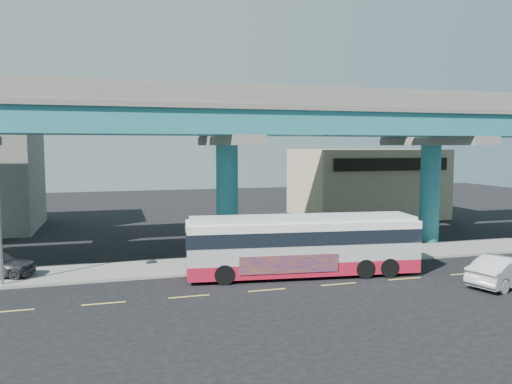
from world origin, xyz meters
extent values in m
plane|color=black|center=(0.00, 0.00, 0.00)|extent=(120.00, 120.00, 0.00)
cube|color=gray|center=(0.00, 5.50, 0.07)|extent=(70.00, 4.00, 0.15)
cube|color=#D8C64C|center=(-12.00, -0.30, 0.01)|extent=(2.00, 0.12, 0.01)
cube|color=#D8C64C|center=(-8.00, -0.30, 0.01)|extent=(2.00, 0.12, 0.01)
cube|color=#D8C64C|center=(-4.00, -0.30, 0.01)|extent=(2.00, 0.12, 0.01)
cube|color=#D8C64C|center=(0.00, -0.30, 0.01)|extent=(2.00, 0.12, 0.01)
cube|color=#D8C64C|center=(4.00, -0.30, 0.01)|extent=(2.00, 0.12, 0.01)
cube|color=#D8C64C|center=(8.00, -0.30, 0.01)|extent=(2.00, 0.12, 0.01)
cube|color=#D8C64C|center=(12.00, -0.30, 0.01)|extent=(2.00, 0.12, 0.01)
cylinder|color=#21637F|center=(0.00, 9.00, 3.70)|extent=(1.50, 1.50, 7.40)
cube|color=gray|center=(0.00, 9.00, 7.70)|extent=(2.00, 12.00, 0.60)
cube|color=gray|center=(0.00, 12.50, 8.60)|extent=(1.80, 5.00, 1.20)
cylinder|color=#21637F|center=(16.00, 9.00, 3.70)|extent=(1.50, 1.50, 7.40)
cube|color=gray|center=(16.00, 9.00, 7.70)|extent=(2.00, 12.00, 0.60)
cube|color=gray|center=(16.00, 12.50, 8.60)|extent=(1.80, 5.00, 1.20)
cube|color=#21637F|center=(0.00, 5.50, 8.70)|extent=(52.00, 5.00, 1.40)
cube|color=gray|center=(0.00, 5.50, 9.55)|extent=(52.00, 5.40, 0.30)
cube|color=gray|center=(0.00, 3.00, 10.10)|extent=(52.00, 0.25, 0.80)
cube|color=gray|center=(0.00, 8.00, 10.10)|extent=(52.00, 0.25, 0.80)
cube|color=#21637F|center=(0.00, 12.50, 9.90)|extent=(52.00, 5.00, 1.40)
cube|color=gray|center=(0.00, 12.50, 10.75)|extent=(52.00, 5.40, 0.30)
cube|color=gray|center=(0.00, 10.00, 11.30)|extent=(52.00, 0.25, 0.80)
cube|color=gray|center=(0.00, 15.00, 11.30)|extent=(52.00, 0.25, 0.80)
cube|color=tan|center=(18.00, 23.00, 3.50)|extent=(14.00, 10.00, 7.00)
cube|color=black|center=(18.00, 17.90, 5.60)|extent=(12.00, 0.25, 1.20)
cube|color=#A5132A|center=(2.81, 2.01, 0.60)|extent=(13.31, 4.23, 0.76)
cube|color=silver|center=(2.81, 2.01, 1.80)|extent=(13.31, 4.23, 1.64)
cube|color=black|center=(2.81, 2.01, 2.34)|extent=(13.38, 4.29, 0.76)
cube|color=silver|center=(2.81, 2.01, 2.94)|extent=(13.31, 4.23, 0.44)
cube|color=silver|center=(2.81, 2.01, 3.27)|extent=(12.89, 3.94, 0.22)
cube|color=black|center=(9.33, 1.27, 2.18)|extent=(0.34, 2.52, 1.31)
cube|color=black|center=(-3.71, 2.75, 2.18)|extent=(0.34, 2.52, 1.31)
cube|color=navy|center=(1.57, 0.73, 1.00)|extent=(5.42, 0.66, 0.98)
cylinder|color=black|center=(-1.88, 1.28, 0.55)|extent=(1.12, 0.45, 1.09)
cylinder|color=black|center=(-1.60, 3.77, 0.55)|extent=(1.12, 0.45, 1.09)
cylinder|color=black|center=(5.92, 0.40, 0.55)|extent=(1.12, 0.45, 1.09)
cylinder|color=black|center=(6.20, 2.89, 0.55)|extent=(1.12, 0.45, 1.09)
cylinder|color=black|center=(7.33, 0.24, 0.55)|extent=(1.12, 0.45, 1.09)
cylinder|color=black|center=(7.61, 2.73, 0.55)|extent=(1.12, 0.45, 1.09)
imported|color=#B3B3B8|center=(12.32, -2.97, 0.81)|extent=(4.79, 6.00, 1.62)
cylinder|color=gray|center=(2.48, 4.20, 1.27)|extent=(0.06, 0.06, 2.24)
cylinder|color=#B20A0A|center=(2.48, 4.17, 2.34)|extent=(0.69, 0.41, 0.77)
camera|label=1|loc=(-7.34, -24.13, 7.36)|focal=35.00mm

